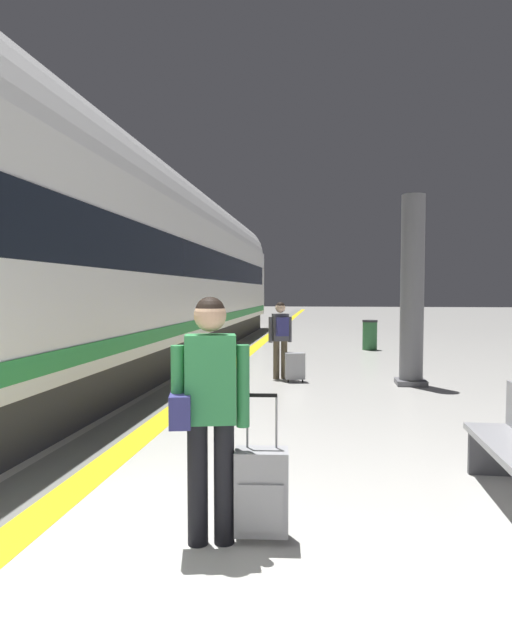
# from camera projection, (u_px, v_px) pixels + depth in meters

# --- Properties ---
(safety_line_strip) EXTENTS (0.36, 80.00, 0.01)m
(safety_line_strip) POSITION_uv_depth(u_px,v_px,m) (232.00, 365.00, 12.72)
(safety_line_strip) COLOR yellow
(safety_line_strip) RESTS_ON ground
(tactile_edge_band) EXTENTS (0.74, 80.00, 0.01)m
(tactile_edge_band) POSITION_uv_depth(u_px,v_px,m) (216.00, 365.00, 12.77)
(tactile_edge_band) COLOR slate
(tactile_edge_band) RESTS_ON ground
(high_speed_train) EXTENTS (2.94, 30.14, 4.97)m
(high_speed_train) POSITION_uv_depth(u_px,v_px,m) (127.00, 260.00, 11.93)
(high_speed_train) COLOR #38383D
(high_speed_train) RESTS_ON ground
(traveller_foreground) EXTENTS (0.57, 0.37, 1.75)m
(traveller_foreground) POSITION_uv_depth(u_px,v_px,m) (208.00, 402.00, 3.69)
(traveller_foreground) COLOR black
(traveller_foreground) RESTS_ON ground
(rolling_suitcase_foreground) EXTENTS (0.40, 0.27, 1.05)m
(rolling_suitcase_foreground) POSITION_uv_depth(u_px,v_px,m) (262.00, 491.00, 3.77)
(rolling_suitcase_foreground) COLOR #9E9EA3
(rolling_suitcase_foreground) RESTS_ON ground
(passenger_near) EXTENTS (0.46, 0.38, 1.57)m
(passenger_near) POSITION_uv_depth(u_px,v_px,m) (281.00, 333.00, 10.74)
(passenger_near) COLOR brown
(passenger_near) RESTS_ON ground
(suitcase_near) EXTENTS (0.41, 0.30, 0.57)m
(suitcase_near) POSITION_uv_depth(u_px,v_px,m) (295.00, 366.00, 10.43)
(suitcase_near) COLOR #9E9EA3
(suitcase_near) RESTS_ON ground
(platform_pillar) EXTENTS (0.56, 0.56, 3.60)m
(platform_pillar) POSITION_uv_depth(u_px,v_px,m) (412.00, 295.00, 10.03)
(platform_pillar) COLOR slate
(platform_pillar) RESTS_ON ground
(waste_bin) EXTENTS (0.46, 0.46, 0.91)m
(waste_bin) POSITION_uv_depth(u_px,v_px,m) (370.00, 335.00, 16.15)
(waste_bin) COLOR #2D6638
(waste_bin) RESTS_ON ground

